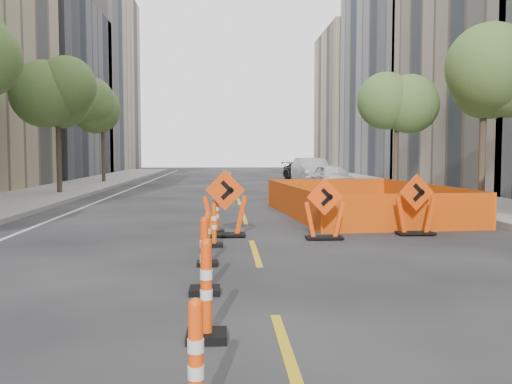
{
  "coord_description": "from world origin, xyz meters",
  "views": [
    {
      "loc": [
        -0.64,
        -7.45,
        2.04
      ],
      "look_at": [
        0.13,
        5.94,
        1.1
      ],
      "focal_mm": 40.0,
      "sensor_mm": 36.0,
      "label": 1
    }
  ],
  "objects": [
    {
      "name": "safety_fence",
      "position": [
        3.78,
        10.7,
        0.49
      ],
      "size": [
        5.33,
        8.3,
        0.99
      ],
      "primitive_type": null,
      "rotation": [
        0.0,
        0.0,
        0.09
      ],
      "color": "#FF640D",
      "rests_on": "ground"
    },
    {
      "name": "bld_left_e",
      "position": [
        -17.0,
        55.6,
        10.0
      ],
      "size": [
        12.0,
        20.0,
        20.0
      ],
      "primitive_type": "cube",
      "color": "gray",
      "rests_on": "ground"
    },
    {
      "name": "tree_l_d",
      "position": [
        -8.4,
        30.0,
        4.53
      ],
      "size": [
        2.8,
        2.8,
        5.95
      ],
      "color": "#382B1E",
      "rests_on": "ground"
    },
    {
      "name": "channelizer_5",
      "position": [
        -0.84,
        4.79,
        0.47
      ],
      "size": [
        0.37,
        0.37,
        0.94
      ],
      "primitive_type": null,
      "color": "#DD5009",
      "rests_on": "ground"
    },
    {
      "name": "channelizer_4",
      "position": [
        -0.93,
        2.74,
        0.48
      ],
      "size": [
        0.38,
        0.38,
        0.96
      ],
      "primitive_type": null,
      "color": "#DA4A09",
      "rests_on": "ground"
    },
    {
      "name": "channelizer_1",
      "position": [
        -0.84,
        -3.42,
        0.5
      ],
      "size": [
        0.39,
        0.39,
        1.0
      ],
      "primitive_type": null,
      "color": "#FF450A",
      "rests_on": "ground"
    },
    {
      "name": "parked_car_near",
      "position": [
        5.36,
        23.79,
        0.7
      ],
      "size": [
        2.14,
        4.29,
        1.4
      ],
      "primitive_type": "imported",
      "rotation": [
        0.0,
        0.0,
        0.12
      ],
      "color": "silver",
      "rests_on": "ground"
    },
    {
      "name": "chevron_sign_right",
      "position": [
        4.08,
        6.24,
        0.76
      ],
      "size": [
        1.09,
        0.76,
        1.51
      ],
      "primitive_type": null,
      "rotation": [
        0.0,
        0.0,
        0.17
      ],
      "color": "#E53F09",
      "rests_on": "ground"
    },
    {
      "name": "tree_r_b",
      "position": [
        8.4,
        12.0,
        4.53
      ],
      "size": [
        2.8,
        2.8,
        5.95
      ],
      "color": "#382B1E",
      "rests_on": "ground"
    },
    {
      "name": "channelizer_6",
      "position": [
        -0.81,
        6.84,
        0.47
      ],
      "size": [
        0.37,
        0.37,
        0.95
      ],
      "primitive_type": null,
      "color": "red",
      "rests_on": "ground"
    },
    {
      "name": "tree_l_c",
      "position": [
        -8.4,
        20.0,
        4.53
      ],
      "size": [
        2.8,
        2.8,
        5.95
      ],
      "color": "#382B1E",
      "rests_on": "ground"
    },
    {
      "name": "sidewalk_right",
      "position": [
        9.0,
        12.0,
        0.07
      ],
      "size": [
        4.0,
        90.0,
        0.15
      ],
      "primitive_type": "cube",
      "color": "gray",
      "rests_on": "ground"
    },
    {
      "name": "channelizer_3",
      "position": [
        -0.92,
        0.69,
        0.56
      ],
      "size": [
        0.44,
        0.44,
        1.12
      ],
      "primitive_type": null,
      "color": "#EC3B09",
      "rests_on": "ground"
    },
    {
      "name": "tree_r_c",
      "position": [
        8.4,
        22.0,
        4.53
      ],
      "size": [
        2.8,
        2.8,
        5.95
      ],
      "color": "#382B1E",
      "rests_on": "ground"
    },
    {
      "name": "bld_right_d",
      "position": [
        17.0,
        40.2,
        10.0
      ],
      "size": [
        12.0,
        18.0,
        20.0
      ],
      "primitive_type": "cube",
      "color": "gray",
      "rests_on": "ground"
    },
    {
      "name": "bld_left_d",
      "position": [
        -17.0,
        39.2,
        7.0
      ],
      "size": [
        12.0,
        16.0,
        14.0
      ],
      "primitive_type": "cube",
      "color": "#4C4C51",
      "rests_on": "ground"
    },
    {
      "name": "chevron_sign_center",
      "position": [
        1.71,
        5.67,
        0.71
      ],
      "size": [
        1.01,
        0.67,
        1.43
      ],
      "primitive_type": null,
      "rotation": [
        0.0,
        0.0,
        0.11
      ],
      "color": "#FF450A",
      "rests_on": "ground"
    },
    {
      "name": "channelizer_2",
      "position": [
        -0.83,
        -1.37,
        0.56
      ],
      "size": [
        0.44,
        0.44,
        1.11
      ],
      "primitive_type": null,
      "color": "#EB4109",
      "rests_on": "ground"
    },
    {
      "name": "parked_car_mid",
      "position": [
        5.03,
        28.99,
        0.84
      ],
      "size": [
        2.09,
        5.19,
        1.68
      ],
      "primitive_type": "imported",
      "rotation": [
        0.0,
        0.0,
        0.06
      ],
      "color": "#9D9DA2",
      "rests_on": "ground"
    },
    {
      "name": "bld_right_e",
      "position": [
        17.0,
        58.6,
        8.0
      ],
      "size": [
        12.0,
        14.0,
        16.0
      ],
      "primitive_type": "cube",
      "color": "tan",
      "rests_on": "ground"
    },
    {
      "name": "chevron_sign_left",
      "position": [
        -0.6,
        6.22,
        0.81
      ],
      "size": [
        1.2,
        0.88,
        1.62
      ],
      "primitive_type": null,
      "rotation": [
        0.0,
        0.0,
        -0.24
      ],
      "color": "#E54009",
      "rests_on": "ground"
    },
    {
      "name": "parked_car_far",
      "position": [
        5.41,
        34.46,
        0.67
      ],
      "size": [
        3.42,
        5.02,
        1.35
      ],
      "primitive_type": "imported",
      "rotation": [
        0.0,
        0.0,
        0.36
      ],
      "color": "black",
      "rests_on": "ground"
    },
    {
      "name": "ground_plane",
      "position": [
        0.0,
        0.0,
        0.0
      ],
      "size": [
        140.0,
        140.0,
        0.0
      ],
      "primitive_type": "plane",
      "color": "black"
    }
  ]
}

